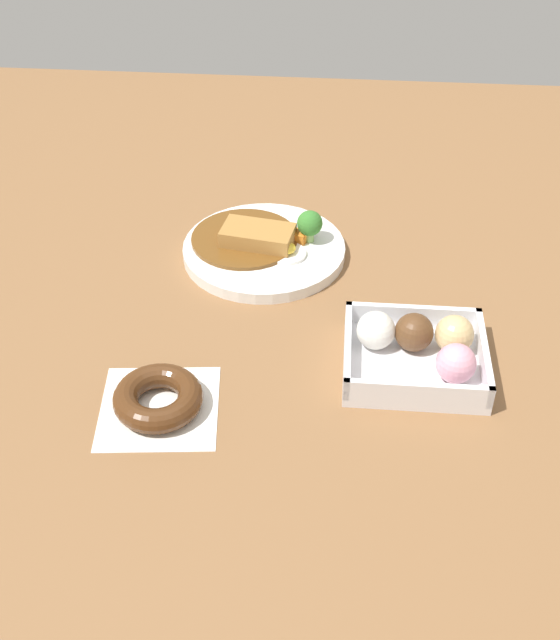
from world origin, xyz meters
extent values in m
plane|color=brown|center=(0.00, 0.00, 0.00)|extent=(1.60, 1.60, 0.00)
cylinder|color=white|center=(0.08, -0.12, 0.01)|extent=(0.25, 0.25, 0.02)
cylinder|color=brown|center=(0.11, -0.13, 0.02)|extent=(0.16, 0.16, 0.01)
cube|color=#A87538|center=(0.09, -0.12, 0.04)|extent=(0.11, 0.08, 0.02)
cylinder|color=white|center=(0.04, -0.09, 0.02)|extent=(0.06, 0.06, 0.00)
ellipsoid|color=yellow|center=(0.04, -0.09, 0.03)|extent=(0.03, 0.03, 0.01)
cylinder|color=#8CB766|center=(0.01, -0.13, 0.03)|extent=(0.01, 0.01, 0.02)
sphere|color=#387A2D|center=(0.01, -0.13, 0.05)|extent=(0.04, 0.04, 0.04)
cube|color=orange|center=(0.02, -0.13, 0.03)|extent=(0.02, 0.02, 0.02)
cube|color=orange|center=(0.03, -0.14, 0.02)|extent=(0.02, 0.02, 0.01)
cube|color=orange|center=(0.02, -0.14, 0.03)|extent=(0.02, 0.02, 0.02)
cube|color=orange|center=(0.02, -0.13, 0.03)|extent=(0.02, 0.02, 0.02)
cube|color=white|center=(-0.14, 0.12, 0.01)|extent=(0.18, 0.16, 0.01)
cube|color=white|center=(-0.23, 0.12, 0.03)|extent=(0.01, 0.16, 0.03)
cube|color=white|center=(-0.05, 0.12, 0.03)|extent=(0.01, 0.16, 0.03)
cube|color=white|center=(-0.14, 0.05, 0.03)|extent=(0.18, 0.01, 0.03)
cube|color=white|center=(-0.14, 0.20, 0.03)|extent=(0.18, 0.01, 0.03)
sphere|color=#DBB77A|center=(-0.19, 0.09, 0.04)|extent=(0.05, 0.05, 0.05)
sphere|color=brown|center=(-0.14, 0.09, 0.04)|extent=(0.05, 0.05, 0.05)
sphere|color=silver|center=(-0.09, 0.09, 0.04)|extent=(0.05, 0.05, 0.05)
sphere|color=pink|center=(-0.19, 0.15, 0.04)|extent=(0.05, 0.05, 0.05)
cube|color=white|center=(0.17, 0.22, 0.00)|extent=(0.16, 0.16, 0.00)
torus|color=#4C2B14|center=(0.17, 0.22, 0.02)|extent=(0.11, 0.11, 0.03)
camera|label=1|loc=(-0.03, 0.90, 0.71)|focal=45.57mm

